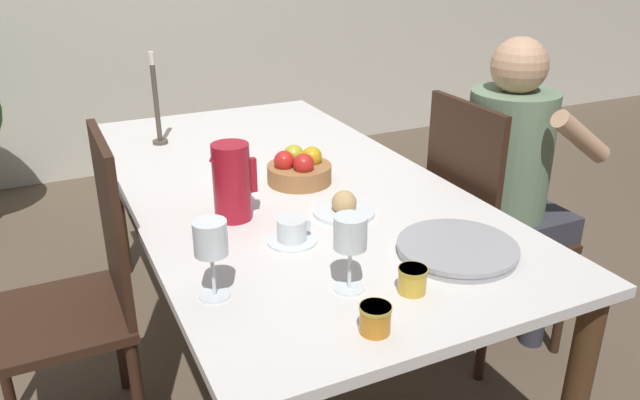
{
  "coord_description": "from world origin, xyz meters",
  "views": [
    {
      "loc": [
        -0.73,
        -1.84,
        1.51
      ],
      "look_at": [
        0.0,
        -0.3,
        0.78
      ],
      "focal_mm": 35.0,
      "sensor_mm": 36.0,
      "label": 1
    }
  ],
  "objects_px": {
    "chair_person_side": "(483,225)",
    "wine_glass_juice": "(211,242)",
    "fruit_bowl": "(299,169)",
    "candlestick_tall": "(157,108)",
    "chair_opposite": "(80,293)",
    "serving_tray": "(457,249)",
    "wine_glass_water": "(350,236)",
    "jam_jar_amber": "(412,279)",
    "bread_plate": "(344,207)",
    "jam_jar_red": "(375,318)",
    "red_pitcher": "(232,181)",
    "teacup_near_person": "(292,232)",
    "person_seated": "(514,174)",
    "teacup_across": "(237,170)"
  },
  "relations": [
    {
      "from": "chair_person_side",
      "to": "wine_glass_juice",
      "type": "relative_size",
      "value": 5.14
    },
    {
      "from": "fruit_bowl",
      "to": "candlestick_tall",
      "type": "bearing_deg",
      "value": 118.27
    },
    {
      "from": "chair_opposite",
      "to": "serving_tray",
      "type": "distance_m",
      "value": 1.11
    },
    {
      "from": "wine_glass_water",
      "to": "candlestick_tall",
      "type": "height_order",
      "value": "candlestick_tall"
    },
    {
      "from": "wine_glass_juice",
      "to": "jam_jar_amber",
      "type": "height_order",
      "value": "wine_glass_juice"
    },
    {
      "from": "bread_plate",
      "to": "jam_jar_red",
      "type": "bearing_deg",
      "value": -111.22
    },
    {
      "from": "red_pitcher",
      "to": "chair_person_side",
      "type": "bearing_deg",
      "value": -1.54
    },
    {
      "from": "teacup_near_person",
      "to": "jam_jar_red",
      "type": "distance_m",
      "value": 0.46
    },
    {
      "from": "person_seated",
      "to": "jam_jar_red",
      "type": "xyz_separation_m",
      "value": [
        -0.94,
        -0.63,
        0.05
      ]
    },
    {
      "from": "wine_glass_water",
      "to": "wine_glass_juice",
      "type": "xyz_separation_m",
      "value": [
        -0.3,
        0.11,
        -0.0
      ]
    },
    {
      "from": "person_seated",
      "to": "fruit_bowl",
      "type": "xyz_separation_m",
      "value": [
        -0.74,
        0.23,
        0.06
      ]
    },
    {
      "from": "teacup_near_person",
      "to": "fruit_bowl",
      "type": "height_order",
      "value": "fruit_bowl"
    },
    {
      "from": "person_seated",
      "to": "fruit_bowl",
      "type": "relative_size",
      "value": 5.5
    },
    {
      "from": "chair_person_side",
      "to": "serving_tray",
      "type": "distance_m",
      "value": 0.69
    },
    {
      "from": "teacup_near_person",
      "to": "fruit_bowl",
      "type": "distance_m",
      "value": 0.44
    },
    {
      "from": "jam_jar_amber",
      "to": "jam_jar_red",
      "type": "relative_size",
      "value": 1.0
    },
    {
      "from": "wine_glass_juice",
      "to": "fruit_bowl",
      "type": "xyz_separation_m",
      "value": [
        0.47,
        0.58,
        -0.09
      ]
    },
    {
      "from": "red_pitcher",
      "to": "jam_jar_red",
      "type": "xyz_separation_m",
      "value": [
        0.09,
        -0.68,
        -0.08
      ]
    },
    {
      "from": "person_seated",
      "to": "wine_glass_water",
      "type": "xyz_separation_m",
      "value": [
        -0.91,
        -0.45,
        0.15
      ]
    },
    {
      "from": "candlestick_tall",
      "to": "wine_glass_juice",
      "type": "bearing_deg",
      "value": -96.28
    },
    {
      "from": "chair_opposite",
      "to": "candlestick_tall",
      "type": "relative_size",
      "value": 2.71
    },
    {
      "from": "chair_person_side",
      "to": "wine_glass_water",
      "type": "xyz_separation_m",
      "value": [
        -0.81,
        -0.48,
        0.35
      ]
    },
    {
      "from": "teacup_across",
      "to": "chair_person_side",
      "type": "bearing_deg",
      "value": -22.48
    },
    {
      "from": "wine_glass_water",
      "to": "wine_glass_juice",
      "type": "bearing_deg",
      "value": 160.43
    },
    {
      "from": "person_seated",
      "to": "wine_glass_water",
      "type": "bearing_deg",
      "value": -63.39
    },
    {
      "from": "red_pitcher",
      "to": "wine_glass_juice",
      "type": "bearing_deg",
      "value": -114.06
    },
    {
      "from": "chair_person_side",
      "to": "serving_tray",
      "type": "relative_size",
      "value": 3.12
    },
    {
      "from": "wine_glass_juice",
      "to": "candlestick_tall",
      "type": "bearing_deg",
      "value": 83.72
    },
    {
      "from": "red_pitcher",
      "to": "teacup_across",
      "type": "height_order",
      "value": "red_pitcher"
    },
    {
      "from": "serving_tray",
      "to": "bread_plate",
      "type": "height_order",
      "value": "bread_plate"
    },
    {
      "from": "chair_opposite",
      "to": "red_pitcher",
      "type": "xyz_separation_m",
      "value": [
        0.45,
        -0.11,
        0.32
      ]
    },
    {
      "from": "serving_tray",
      "to": "bread_plate",
      "type": "distance_m",
      "value": 0.39
    },
    {
      "from": "teacup_near_person",
      "to": "fruit_bowl",
      "type": "bearing_deg",
      "value": 63.79
    },
    {
      "from": "teacup_near_person",
      "to": "wine_glass_water",
      "type": "bearing_deg",
      "value": -84.7
    },
    {
      "from": "teacup_near_person",
      "to": "serving_tray",
      "type": "bearing_deg",
      "value": -34.82
    },
    {
      "from": "jam_jar_amber",
      "to": "fruit_bowl",
      "type": "relative_size",
      "value": 0.32
    },
    {
      "from": "chair_opposite",
      "to": "red_pitcher",
      "type": "distance_m",
      "value": 0.57
    },
    {
      "from": "person_seated",
      "to": "teacup_across",
      "type": "xyz_separation_m",
      "value": [
        -0.91,
        0.36,
        0.04
      ]
    },
    {
      "from": "bread_plate",
      "to": "red_pitcher",
      "type": "bearing_deg",
      "value": 159.8
    },
    {
      "from": "person_seated",
      "to": "red_pitcher",
      "type": "relative_size",
      "value": 5.19
    },
    {
      "from": "wine_glass_water",
      "to": "teacup_across",
      "type": "distance_m",
      "value": 0.82
    },
    {
      "from": "red_pitcher",
      "to": "candlestick_tall",
      "type": "height_order",
      "value": "candlestick_tall"
    },
    {
      "from": "red_pitcher",
      "to": "wine_glass_juice",
      "type": "distance_m",
      "value": 0.43
    },
    {
      "from": "chair_opposite",
      "to": "fruit_bowl",
      "type": "relative_size",
      "value": 4.56
    },
    {
      "from": "chair_opposite",
      "to": "wine_glass_water",
      "type": "height_order",
      "value": "chair_opposite"
    },
    {
      "from": "wine_glass_water",
      "to": "serving_tray",
      "type": "bearing_deg",
      "value": 5.31
    },
    {
      "from": "red_pitcher",
      "to": "wine_glass_water",
      "type": "height_order",
      "value": "red_pitcher"
    },
    {
      "from": "teacup_across",
      "to": "jam_jar_red",
      "type": "height_order",
      "value": "teacup_across"
    },
    {
      "from": "wine_glass_water",
      "to": "jam_jar_red",
      "type": "bearing_deg",
      "value": -100.2
    },
    {
      "from": "chair_opposite",
      "to": "wine_glass_juice",
      "type": "relative_size",
      "value": 5.14
    }
  ]
}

